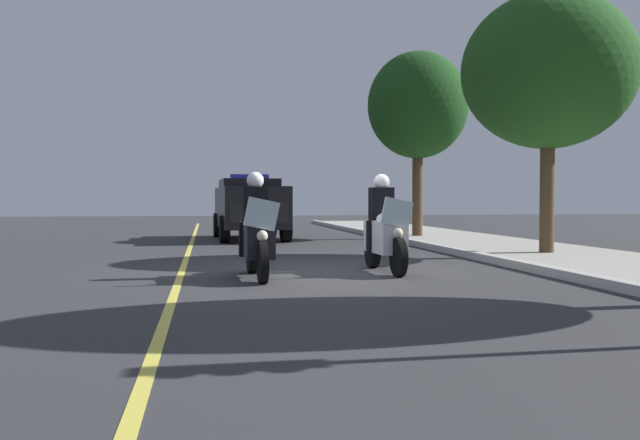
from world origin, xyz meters
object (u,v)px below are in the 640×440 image
at_px(police_motorcycle_lead_left, 257,235).
at_px(police_motorcycle_lead_right, 385,232).
at_px(police_suv, 250,206).
at_px(tree_far_back, 418,106).
at_px(tree_mid_block, 548,71).

xyz_separation_m(police_motorcycle_lead_left, police_motorcycle_lead_right, (-0.53, 2.27, 0.00)).
height_order(police_suv, tree_far_back, tree_far_back).
relative_size(police_suv, tree_far_back, 0.85).
distance_m(police_motorcycle_lead_left, police_suv, 10.44).
height_order(police_motorcycle_lead_right, tree_mid_block, tree_mid_block).
distance_m(police_motorcycle_lead_right, tree_far_back, 10.71).
distance_m(police_suv, tree_far_back, 6.24).
xyz_separation_m(police_suv, tree_mid_block, (7.47, 6.06, 3.01)).
relative_size(police_motorcycle_lead_left, police_suv, 0.43).
height_order(police_motorcycle_lead_right, police_suv, police_suv).
distance_m(police_motorcycle_lead_right, police_suv, 10.05).
xyz_separation_m(police_motorcycle_lead_left, tree_mid_block, (-2.95, 6.61, 3.37)).
bearing_deg(tree_mid_block, police_motorcycle_lead_left, -65.93).
xyz_separation_m(police_motorcycle_lead_left, tree_far_back, (-9.97, 5.89, 3.55)).
bearing_deg(police_suv, police_motorcycle_lead_left, -3.00).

